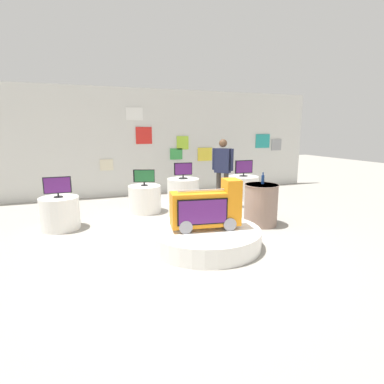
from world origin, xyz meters
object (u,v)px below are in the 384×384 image
at_px(tv_on_right_rear, 57,186).
at_px(shopper_browsing_near_truck, 223,168).
at_px(tv_on_far_right, 244,168).
at_px(novelty_firetruck_tv, 207,209).
at_px(display_pedestal_center_rear, 145,199).
at_px(display_pedestal_far_right, 243,187).
at_px(display_pedestal_left_rear, 183,190).
at_px(tv_on_left_rear, 183,170).
at_px(main_display_pedestal, 205,237).
at_px(bottle_on_side_table, 263,179).
at_px(tv_on_center_rear, 144,177).
at_px(display_pedestal_right_rear, 60,213).
at_px(side_table_round, 261,204).

relative_size(tv_on_right_rear, shopper_browsing_near_truck, 0.30).
bearing_deg(tv_on_far_right, tv_on_right_rear, -165.77).
xyz_separation_m(novelty_firetruck_tv, tv_on_right_rear, (-2.37, 1.83, 0.22)).
bearing_deg(display_pedestal_center_rear, display_pedestal_far_right, 10.07).
bearing_deg(display_pedestal_left_rear, display_pedestal_center_rear, -150.05).
distance_m(tv_on_left_rear, display_pedestal_far_right, 1.85).
height_order(tv_on_far_right, shopper_browsing_near_truck, shopper_browsing_near_truck).
height_order(main_display_pedestal, display_pedestal_far_right, display_pedestal_far_right).
relative_size(tv_on_far_right, shopper_browsing_near_truck, 0.31).
bearing_deg(display_pedestal_left_rear, display_pedestal_far_right, -5.32).
bearing_deg(novelty_firetruck_tv, shopper_browsing_near_truck, 59.14).
distance_m(display_pedestal_center_rear, bottle_on_side_table, 2.81).
xyz_separation_m(novelty_firetruck_tv, display_pedestal_left_rear, (0.65, 3.21, -0.33)).
bearing_deg(tv_on_left_rear, tv_on_right_rear, -155.52).
bearing_deg(display_pedestal_far_right, tv_on_left_rear, 174.81).
height_order(tv_on_center_rear, display_pedestal_far_right, tv_on_center_rear).
relative_size(display_pedestal_right_rear, side_table_round, 0.88).
xyz_separation_m(display_pedestal_far_right, tv_on_far_right, (0.00, -0.00, 0.56)).
distance_m(main_display_pedestal, display_pedestal_center_rear, 2.57).
height_order(novelty_firetruck_tv, side_table_round, novelty_firetruck_tv).
xyz_separation_m(display_pedestal_far_right, shopper_browsing_near_truck, (-1.00, -0.69, 0.69)).
xyz_separation_m(main_display_pedestal, tv_on_center_rear, (-0.52, 2.51, 0.70)).
relative_size(main_display_pedestal, shopper_browsing_near_truck, 1.09).
relative_size(main_display_pedestal, bottle_on_side_table, 7.79).
bearing_deg(display_pedestal_right_rear, shopper_browsing_near_truck, 7.84).
bearing_deg(tv_on_far_right, display_pedestal_left_rear, 174.54).
bearing_deg(shopper_browsing_near_truck, display_pedestal_left_rear, 131.65).
xyz_separation_m(display_pedestal_left_rear, tv_on_center_rear, (-1.19, -0.69, 0.54)).
bearing_deg(display_pedestal_far_right, tv_on_center_rear, -169.84).
bearing_deg(tv_on_left_rear, tv_on_far_right, -5.33).
xyz_separation_m(display_pedestal_center_rear, display_pedestal_right_rear, (-1.83, -0.69, 0.00)).
xyz_separation_m(display_pedestal_right_rear, side_table_round, (3.87, -1.12, 0.11)).
distance_m(tv_on_left_rear, display_pedestal_right_rear, 3.36).
relative_size(tv_on_left_rear, bottle_on_side_table, 2.06).
distance_m(display_pedestal_far_right, bottle_on_side_table, 2.52).
height_order(display_pedestal_left_rear, tv_on_center_rear, tv_on_center_rear).
relative_size(main_display_pedestal, tv_on_center_rear, 3.83).
distance_m(tv_on_center_rear, display_pedestal_right_rear, 2.02).
relative_size(novelty_firetruck_tv, tv_on_right_rear, 2.33).
distance_m(display_pedestal_left_rear, display_pedestal_center_rear, 1.38).
distance_m(tv_on_left_rear, side_table_round, 2.67).
bearing_deg(tv_on_center_rear, display_pedestal_right_rear, -159.51).
distance_m(display_pedestal_left_rear, shopper_browsing_near_truck, 1.33).
height_order(tv_on_left_rear, tv_on_right_rear, tv_on_left_rear).
height_order(display_pedestal_left_rear, tv_on_left_rear, tv_on_left_rear).
height_order(bottle_on_side_table, shopper_browsing_near_truck, shopper_browsing_near_truck).
bearing_deg(main_display_pedestal, bottle_on_side_table, 25.48).
xyz_separation_m(novelty_firetruck_tv, tv_on_left_rear, (0.65, 3.21, 0.22)).
distance_m(side_table_round, bottle_on_side_table, 0.52).
bearing_deg(display_pedestal_far_right, novelty_firetruck_tv, -128.29).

